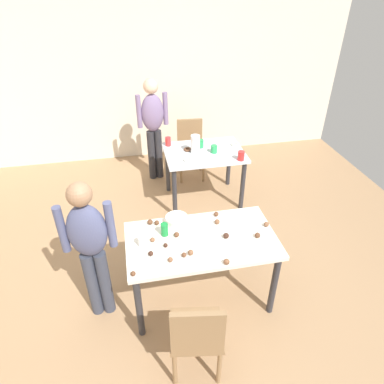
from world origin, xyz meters
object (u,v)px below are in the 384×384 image
(dining_table_far, at_px, (204,159))
(person_girl_near, at_px, (90,243))
(dining_table_near, at_px, (201,247))
(chair_near_table, at_px, (197,334))
(pitcher_far, at_px, (195,144))
(chair_far_table, at_px, (190,145))
(person_adult_far, at_px, (153,122))
(mixing_bowl, at_px, (177,220))
(soda_can, at_px, (164,230))

(dining_table_far, distance_m, person_girl_near, 2.15)
(dining_table_near, bearing_deg, chair_near_table, -105.14)
(pitcher_far, bearing_deg, chair_near_table, -101.59)
(dining_table_far, bearing_deg, chair_far_table, 93.07)
(dining_table_far, distance_m, chair_far_table, 0.75)
(person_girl_near, height_order, person_adult_far, person_adult_far)
(person_girl_near, bearing_deg, chair_near_table, -45.65)
(pitcher_far, bearing_deg, mixing_bowl, -108.76)
(dining_table_far, height_order, chair_near_table, chair_near_table)
(chair_far_table, relative_size, mixing_bowl, 4.20)
(chair_far_table, relative_size, soda_can, 7.13)
(chair_far_table, bearing_deg, mixing_bowl, -104.52)
(dining_table_near, relative_size, pitcher_far, 5.50)
(person_girl_near, bearing_deg, dining_table_far, 50.47)
(dining_table_far, xyz_separation_m, mixing_bowl, (-0.59, -1.40, 0.15))
(soda_can, bearing_deg, chair_near_table, -82.67)
(dining_table_near, xyz_separation_m, pitcher_far, (0.29, 1.64, 0.22))
(person_adult_far, relative_size, pitcher_far, 6.29)
(mixing_bowl, height_order, soda_can, soda_can)
(chair_near_table, height_order, soda_can, soda_can)
(person_girl_near, height_order, pitcher_far, person_girl_near)
(person_girl_near, xyz_separation_m, mixing_bowl, (0.77, 0.25, -0.07))
(dining_table_far, bearing_deg, person_adult_far, 128.20)
(person_girl_near, relative_size, mixing_bowl, 6.95)
(person_girl_near, height_order, soda_can, person_girl_near)
(person_girl_near, relative_size, person_adult_far, 0.94)
(person_girl_near, bearing_deg, person_adult_far, 71.91)
(dining_table_near, relative_size, chair_near_table, 1.53)
(dining_table_near, distance_m, chair_near_table, 0.79)
(person_adult_far, bearing_deg, dining_table_far, -51.80)
(chair_near_table, xyz_separation_m, mixing_bowl, (0.02, 1.01, 0.29))
(mixing_bowl, bearing_deg, chair_near_table, -91.24)
(soda_can, bearing_deg, mixing_bowl, 47.53)
(dining_table_far, height_order, pitcher_far, pitcher_far)
(dining_table_near, bearing_deg, dining_table_far, 76.11)
(mixing_bowl, xyz_separation_m, pitcher_far, (0.47, 1.38, 0.08))
(pitcher_far, bearing_deg, dining_table_near, -99.95)
(chair_near_table, relative_size, soda_can, 7.13)
(pitcher_far, bearing_deg, soda_can, -111.53)
(dining_table_far, xyz_separation_m, soda_can, (-0.72, -1.55, 0.17))
(dining_table_far, relative_size, soda_can, 8.39)
(dining_table_far, bearing_deg, pitcher_far, -170.10)
(person_girl_near, xyz_separation_m, pitcher_far, (1.24, 1.63, 0.02))
(chair_near_table, distance_m, mixing_bowl, 1.05)
(dining_table_far, distance_m, soda_can, 1.72)
(chair_near_table, xyz_separation_m, soda_can, (-0.11, 0.86, 0.31))
(chair_far_table, distance_m, soda_can, 2.40)
(chair_near_table, height_order, mixing_bowl, chair_near_table)
(chair_near_table, height_order, person_girl_near, person_girl_near)
(chair_far_table, height_order, person_girl_near, person_girl_near)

